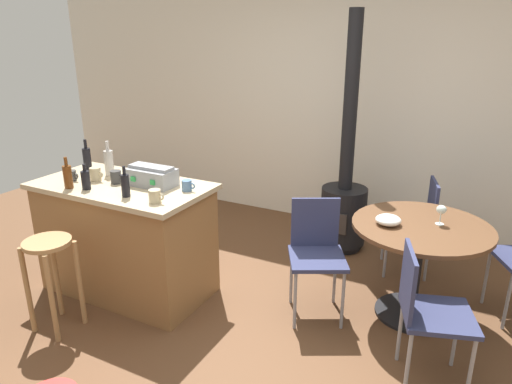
{
  "coord_description": "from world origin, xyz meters",
  "views": [
    {
      "loc": [
        1.28,
        -2.38,
        2.04
      ],
      "look_at": [
        -0.31,
        0.68,
        0.85
      ],
      "focal_mm": 32.58,
      "sensor_mm": 36.0,
      "label": 1
    }
  ],
  "objects_px": {
    "bottle_0": "(87,159)",
    "bottle_3": "(125,185)",
    "cup_1": "(155,196)",
    "wine_glass": "(441,210)",
    "bottle_4": "(68,176)",
    "dining_table": "(419,247)",
    "cup_4": "(116,177)",
    "toolbox": "(152,176)",
    "folding_chair_right": "(416,219)",
    "cup_0": "(96,174)",
    "folding_chair_far": "(426,307)",
    "bottle_2": "(109,162)",
    "serving_bowl": "(388,220)",
    "cup_3": "(187,185)",
    "wood_stove": "(344,197)",
    "cup_2": "(72,176)",
    "bottle_1": "(86,180)",
    "wooden_stool": "(51,266)",
    "kitchen_island": "(127,238)",
    "folding_chair_near": "(316,249)"
  },
  "relations": [
    {
      "from": "bottle_0",
      "to": "bottle_3",
      "type": "xyz_separation_m",
      "value": [
        0.73,
        -0.35,
        -0.02
      ]
    },
    {
      "from": "cup_1",
      "to": "wine_glass",
      "type": "distance_m",
      "value": 2.01
    },
    {
      "from": "bottle_4",
      "to": "dining_table",
      "type": "bearing_deg",
      "value": 21.43
    },
    {
      "from": "wine_glass",
      "to": "cup_1",
      "type": "bearing_deg",
      "value": -151.04
    },
    {
      "from": "cup_4",
      "to": "toolbox",
      "type": "bearing_deg",
      "value": 17.54
    },
    {
      "from": "folding_chair_right",
      "to": "bottle_3",
      "type": "height_order",
      "value": "bottle_3"
    },
    {
      "from": "bottle_4",
      "to": "cup_0",
      "type": "bearing_deg",
      "value": 78.76
    },
    {
      "from": "dining_table",
      "to": "bottle_0",
      "type": "xyz_separation_m",
      "value": [
        -2.64,
        -0.55,
        0.46
      ]
    },
    {
      "from": "folding_chair_far",
      "to": "cup_4",
      "type": "distance_m",
      "value": 2.39
    },
    {
      "from": "folding_chair_far",
      "to": "bottle_2",
      "type": "height_order",
      "value": "bottle_2"
    },
    {
      "from": "cup_0",
      "to": "dining_table",
      "type": "bearing_deg",
      "value": 16.93
    },
    {
      "from": "bottle_0",
      "to": "bottle_4",
      "type": "bearing_deg",
      "value": -61.12
    },
    {
      "from": "bottle_0",
      "to": "serving_bowl",
      "type": "relative_size",
      "value": 1.5
    },
    {
      "from": "cup_3",
      "to": "cup_4",
      "type": "relative_size",
      "value": 0.93
    },
    {
      "from": "cup_4",
      "to": "serving_bowl",
      "type": "relative_size",
      "value": 0.66
    },
    {
      "from": "dining_table",
      "to": "bottle_3",
      "type": "xyz_separation_m",
      "value": [
        -1.91,
        -0.9,
        0.44
      ]
    },
    {
      "from": "cup_1",
      "to": "cup_4",
      "type": "height_order",
      "value": "cup_4"
    },
    {
      "from": "serving_bowl",
      "to": "folding_chair_far",
      "type": "bearing_deg",
      "value": -57.96
    },
    {
      "from": "wood_stove",
      "to": "cup_2",
      "type": "height_order",
      "value": "wood_stove"
    },
    {
      "from": "bottle_1",
      "to": "cup_3",
      "type": "xyz_separation_m",
      "value": [
        0.69,
        0.32,
        -0.03
      ]
    },
    {
      "from": "wooden_stool",
      "to": "folding_chair_right",
      "type": "height_order",
      "value": "folding_chair_right"
    },
    {
      "from": "folding_chair_right",
      "to": "cup_0",
      "type": "xyz_separation_m",
      "value": [
        -2.25,
        -1.43,
        0.48
      ]
    },
    {
      "from": "wooden_stool",
      "to": "folding_chair_right",
      "type": "xyz_separation_m",
      "value": [
        2.11,
        2.05,
        0.0
      ]
    },
    {
      "from": "toolbox",
      "to": "cup_3",
      "type": "relative_size",
      "value": 3.34
    },
    {
      "from": "kitchen_island",
      "to": "cup_0",
      "type": "relative_size",
      "value": 11.44
    },
    {
      "from": "wooden_stool",
      "to": "cup_3",
      "type": "xyz_separation_m",
      "value": [
        0.64,
        0.76,
        0.47
      ]
    },
    {
      "from": "folding_chair_near",
      "to": "serving_bowl",
      "type": "relative_size",
      "value": 4.85
    },
    {
      "from": "folding_chair_far",
      "to": "cup_2",
      "type": "relative_size",
      "value": 7.56
    },
    {
      "from": "bottle_2",
      "to": "cup_4",
      "type": "xyz_separation_m",
      "value": [
        0.2,
        -0.14,
        -0.06
      ]
    },
    {
      "from": "cup_1",
      "to": "wine_glass",
      "type": "relative_size",
      "value": 0.84
    },
    {
      "from": "wine_glass",
      "to": "bottle_4",
      "type": "bearing_deg",
      "value": -158.04
    },
    {
      "from": "cup_1",
      "to": "cup_4",
      "type": "xyz_separation_m",
      "value": [
        -0.55,
        0.2,
        0.0
      ]
    },
    {
      "from": "folding_chair_far",
      "to": "cup_1",
      "type": "bearing_deg",
      "value": -173.9
    },
    {
      "from": "wood_stove",
      "to": "cup_1",
      "type": "relative_size",
      "value": 18.5
    },
    {
      "from": "wood_stove",
      "to": "wine_glass",
      "type": "relative_size",
      "value": 15.55
    },
    {
      "from": "cup_3",
      "to": "serving_bowl",
      "type": "height_order",
      "value": "cup_3"
    },
    {
      "from": "kitchen_island",
      "to": "wood_stove",
      "type": "bearing_deg",
      "value": 50.13
    },
    {
      "from": "bottle_0",
      "to": "wine_glass",
      "type": "relative_size",
      "value": 1.89
    },
    {
      "from": "cup_2",
      "to": "cup_4",
      "type": "xyz_separation_m",
      "value": [
        0.36,
        0.11,
        0.01
      ]
    },
    {
      "from": "bottle_2",
      "to": "bottle_3",
      "type": "xyz_separation_m",
      "value": [
        0.49,
        -0.34,
        -0.02
      ]
    },
    {
      "from": "wooden_stool",
      "to": "bottle_4",
      "type": "height_order",
      "value": "bottle_4"
    },
    {
      "from": "folding_chair_far",
      "to": "toolbox",
      "type": "height_order",
      "value": "toolbox"
    },
    {
      "from": "bottle_2",
      "to": "kitchen_island",
      "type": "bearing_deg",
      "value": -29.5
    },
    {
      "from": "cup_3",
      "to": "cup_1",
      "type": "bearing_deg",
      "value": -98.68
    },
    {
      "from": "wooden_stool",
      "to": "wine_glass",
      "type": "xyz_separation_m",
      "value": [
        2.35,
        1.42,
        0.35
      ]
    },
    {
      "from": "folding_chair_far",
      "to": "wood_stove",
      "type": "relative_size",
      "value": 0.39
    },
    {
      "from": "folding_chair_right",
      "to": "cup_3",
      "type": "height_order",
      "value": "cup_3"
    },
    {
      "from": "kitchen_island",
      "to": "folding_chair_right",
      "type": "distance_m",
      "value": 2.46
    },
    {
      "from": "wooden_stool",
      "to": "cup_3",
      "type": "distance_m",
      "value": 1.1
    },
    {
      "from": "folding_chair_near",
      "to": "cup_4",
      "type": "distance_m",
      "value": 1.63
    }
  ]
}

